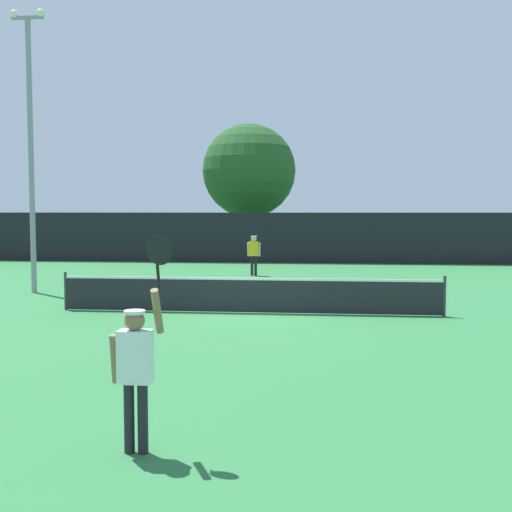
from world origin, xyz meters
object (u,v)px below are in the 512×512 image
player_receiving (254,251)px  player_serving (136,359)px  light_pole (30,136)px  parked_car_near (319,241)px  tennis_ball (338,304)px  large_tree (249,171)px

player_receiving → player_serving: bearing=92.3°
player_serving → light_pole: light_pole is taller
player_serving → player_receiving: size_ratio=1.47×
parked_car_near → light_pole: bearing=-109.3°
player_serving → parked_car_near: (1.92, 34.64, -0.32)m
player_receiving → light_pole: bearing=43.3°
tennis_ball → light_pole: light_pole is taller
player_receiving → large_tree: large_tree is taller
player_receiving → parked_car_near: size_ratio=0.39×
light_pole → parked_car_near: light_pole is taller
tennis_ball → light_pole: (-10.20, 1.77, 5.25)m
tennis_ball → large_tree: (-4.97, 20.09, 5.18)m
player_receiving → parked_car_near: bearing=-100.6°
player_serving → parked_car_near: player_serving is taller
player_serving → player_receiving: (-0.82, 19.97, -0.05)m
tennis_ball → player_receiving: bearing=112.4°
player_receiving → light_pole: (-6.82, -6.43, 4.23)m
player_serving → tennis_ball: player_serving is taller
player_serving → player_receiving: player_serving is taller
player_receiving → tennis_ball: (3.39, -8.20, -1.01)m
tennis_ball → parked_car_near: parked_car_near is taller
player_serving → light_pole: size_ratio=0.27×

